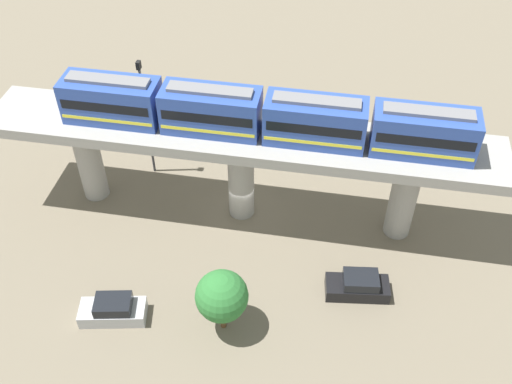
{
  "coord_description": "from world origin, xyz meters",
  "views": [
    {
      "loc": [
        31.48,
        6.63,
        32.29
      ],
      "look_at": [
        2.5,
        1.54,
        4.59
      ],
      "focal_mm": 41.72,
      "sensor_mm": 36.0,
      "label": 1
    }
  ],
  "objects_px": {
    "parked_car_silver": "(113,310)",
    "tree_near_viaduct": "(222,296)",
    "train": "(263,116)",
    "parked_car_black": "(358,286)",
    "signal_post": "(146,115)"
  },
  "relations": [
    {
      "from": "parked_car_silver",
      "to": "tree_near_viaduct",
      "type": "xyz_separation_m",
      "value": [
        -0.56,
        7.09,
        2.37
      ]
    },
    {
      "from": "train",
      "to": "parked_car_black",
      "type": "relative_size",
      "value": 6.25
    },
    {
      "from": "parked_car_silver",
      "to": "tree_near_viaduct",
      "type": "distance_m",
      "value": 7.5
    },
    {
      "from": "parked_car_black",
      "to": "train",
      "type": "bearing_deg",
      "value": -136.96
    },
    {
      "from": "train",
      "to": "parked_car_black",
      "type": "xyz_separation_m",
      "value": [
        6.27,
        7.54,
        -8.43
      ]
    },
    {
      "from": "parked_car_silver",
      "to": "parked_car_black",
      "type": "bearing_deg",
      "value": 95.83
    },
    {
      "from": "tree_near_viaduct",
      "to": "train",
      "type": "bearing_deg",
      "value": 176.02
    },
    {
      "from": "tree_near_viaduct",
      "to": "signal_post",
      "type": "xyz_separation_m",
      "value": [
        -13.77,
        -8.79,
        2.54
      ]
    },
    {
      "from": "train",
      "to": "tree_near_viaduct",
      "type": "xyz_separation_m",
      "value": [
        10.37,
        -0.72,
        -6.07
      ]
    },
    {
      "from": "parked_car_black",
      "to": "signal_post",
      "type": "height_order",
      "value": "signal_post"
    },
    {
      "from": "train",
      "to": "signal_post",
      "type": "relative_size",
      "value": 2.68
    },
    {
      "from": "train",
      "to": "parked_car_black",
      "type": "height_order",
      "value": "train"
    },
    {
      "from": "parked_car_silver",
      "to": "signal_post",
      "type": "relative_size",
      "value": 0.44
    },
    {
      "from": "train",
      "to": "tree_near_viaduct",
      "type": "distance_m",
      "value": 12.04
    },
    {
      "from": "parked_car_silver",
      "to": "tree_near_viaduct",
      "type": "bearing_deg",
      "value": 83.49
    }
  ]
}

